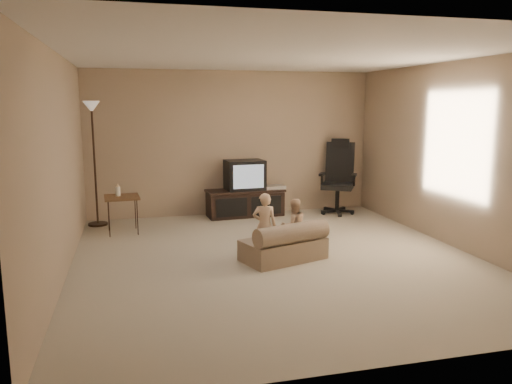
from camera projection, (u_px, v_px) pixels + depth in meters
floor at (276, 258)px, 6.32m from camera, size 5.50×5.50×0.00m
room_shell at (277, 138)px, 6.06m from camera, size 5.50×5.50×5.50m
tv_stand at (245, 193)px, 8.67m from camera, size 1.39×0.59×0.98m
office_chair at (338, 187)px, 8.90m from camera, size 0.83×0.84×1.32m
side_table at (121, 197)px, 7.50m from camera, size 0.54×0.54×0.76m
floor_lamp at (93, 136)px, 7.81m from camera, size 0.31×0.31×1.98m
child_sofa at (286, 245)px, 6.19m from camera, size 1.14×0.86×0.50m
toddler_left at (265, 225)px, 6.30m from camera, size 0.35×0.29×0.83m
toddler_right at (294, 226)px, 6.50m from camera, size 0.36×0.21×0.72m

